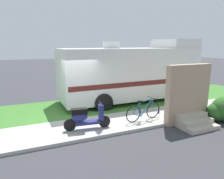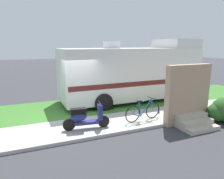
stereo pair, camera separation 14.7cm
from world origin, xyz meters
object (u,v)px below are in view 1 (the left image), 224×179
at_px(pickup_truck_near, 128,73).
at_px(bottle_green, 159,110).
at_px(motorhome_rv, 132,72).
at_px(bicycle, 143,111).
at_px(scooter, 85,117).

bearing_deg(pickup_truck_near, bottle_green, -106.48).
distance_m(motorhome_rv, bicycle, 3.69).
bearing_deg(bicycle, motorhome_rv, 68.78).
bearing_deg(pickup_truck_near, motorhome_rv, -115.39).
bearing_deg(bicycle, scooter, 178.70).
relative_size(bicycle, pickup_truck_near, 0.30).
xyz_separation_m(motorhome_rv, bicycle, (-1.27, -3.27, -1.14)).
bearing_deg(scooter, pickup_truck_near, 52.01).
xyz_separation_m(motorhome_rv, bottle_green, (-0.13, -2.77, -1.39)).
relative_size(scooter, bottle_green, 5.71).
relative_size(pickup_truck_near, bottle_green, 18.77).
bearing_deg(scooter, bottle_green, 7.18).
relative_size(motorhome_rv, scooter, 4.53).
height_order(bicycle, pickup_truck_near, pickup_truck_near).
relative_size(motorhome_rv, bottle_green, 25.87).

